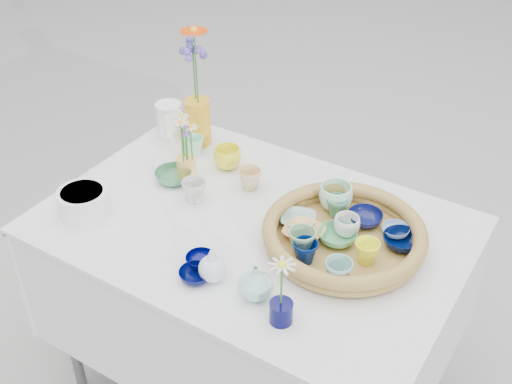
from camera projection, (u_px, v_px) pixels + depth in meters
The scene contains 34 objects.
ground at pixel (253, 384), 2.39m from camera, with size 80.00×80.00×0.00m, color #A2A29F.
display_table at pixel (253, 384), 2.39m from camera, with size 1.26×0.86×0.77m, color white, non-canonical shape.
wicker_tray at pixel (344, 236), 1.84m from camera, with size 0.47×0.47×0.08m, color olive, non-canonical shape.
tray_ceramic_0 at pixel (365, 218), 1.92m from camera, with size 0.11×0.11×0.03m, color #0B1044.
tray_ceramic_1 at pixel (402, 241), 1.83m from camera, with size 0.11×0.11×0.03m, color #000A31.
tray_ceramic_2 at pixel (367, 252), 1.76m from camera, with size 0.07×0.07×0.07m, color #F3F628.
tray_ceramic_3 at pixel (337, 237), 1.84m from camera, with size 0.11×0.11×0.04m, color #53A16A.
tray_ceramic_4 at pixel (302, 242), 1.79m from camera, with size 0.08×0.08×0.07m, color #82B680.
tray_ceramic_5 at pixel (298, 220), 1.91m from camera, with size 0.10×0.10×0.03m, color #96BDB2.
tray_ceramic_6 at pixel (336, 197), 1.96m from camera, with size 0.10×0.10×0.08m, color #C4FEDD.
tray_ceramic_7 at pixel (347, 226), 1.86m from camera, with size 0.08×0.08×0.06m, color white.
tray_ceramic_8 at pixel (395, 231), 1.87m from camera, with size 0.08×0.08×0.03m, color #A3CBFF.
tray_ceramic_9 at pixel (305, 252), 1.76m from camera, with size 0.07×0.07×0.07m, color #011550.
tray_ceramic_10 at pixel (304, 233), 1.86m from camera, with size 0.11×0.11×0.03m, color #E3AC62.
tray_ceramic_11 at pixel (338, 273), 1.69m from camera, with size 0.08×0.08×0.07m, color #80BAB1.
tray_ceramic_12 at pixel (337, 207), 1.94m from camera, with size 0.07×0.07×0.06m, color #42825B.
loose_ceramic_0 at pixel (227, 158), 2.18m from camera, with size 0.10×0.10×0.08m, color yellow.
loose_ceramic_1 at pixel (250, 179), 2.08m from camera, with size 0.08×0.08×0.07m, color #E3BD82.
loose_ceramic_2 at pixel (173, 176), 2.13m from camera, with size 0.12×0.12×0.04m, color #3F8456.
loose_ceramic_3 at pixel (194, 191), 2.03m from camera, with size 0.08×0.08×0.07m, color silver.
loose_ceramic_4 at pixel (201, 260), 1.79m from camera, with size 0.08×0.08×0.03m, color #00014A.
loose_ceramic_5 at pixel (194, 146), 2.26m from camera, with size 0.07×0.07×0.07m, color #97E7BF.
loose_ceramic_6 at pixel (195, 275), 1.74m from camera, with size 0.09×0.09×0.03m, color #020636.
fluted_bowl at pixel (83, 202), 1.97m from camera, with size 0.16×0.16×0.08m, color white, non-canonical shape.
bud_vase_paleblue at pixel (212, 263), 1.72m from camera, with size 0.08×0.08×0.12m, color silver, non-canonical shape.
bud_vase_seafoam at pixel (255, 282), 1.67m from camera, with size 0.09×0.09×0.10m, color #9CD8D2.
bud_vase_cobalt at pixel (281, 312), 1.61m from camera, with size 0.06×0.06×0.06m, color #05063B.
single_daisy at pixel (281, 284), 1.56m from camera, with size 0.08×0.08×0.14m, color silver, non-canonical shape.
tall_vase_yellow at pixel (198, 122), 2.29m from camera, with size 0.09×0.09×0.17m, color gold.
gerbera at pixel (196, 68), 2.16m from camera, with size 0.11×0.11×0.28m, color #F94302, non-canonical shape.
hydrangea at pixel (194, 76), 2.20m from camera, with size 0.07×0.07×0.24m, color #4644A2, non-canonical shape.
white_pitcher at pixel (169, 120), 2.35m from camera, with size 0.14×0.10×0.13m, color white, non-canonical shape.
daisy_cup at pixel (186, 167), 2.14m from camera, with size 0.07×0.07×0.07m, color #FBBE51.
daisy_posy at pixel (183, 139), 2.07m from camera, with size 0.08×0.08×0.16m, color white, non-canonical shape.
Camera 1 is at (0.83, -1.29, 1.97)m, focal length 45.00 mm.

